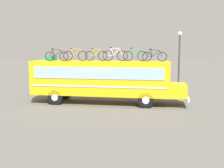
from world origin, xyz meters
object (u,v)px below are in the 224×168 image
rooftop_bicycle_4 (115,55)px  rooftop_bicycle_5 (135,55)px  rooftop_bicycle_6 (155,56)px  luggage_bag_1 (51,58)px  rooftop_bicycle_2 (75,55)px  rooftop_bicycle_3 (96,55)px  bus (103,78)px  street_lamp (179,53)px  rooftop_bicycle_1 (57,56)px

rooftop_bicycle_4 → rooftop_bicycle_5: rooftop_bicycle_4 is taller
rooftop_bicycle_5 → rooftop_bicycle_6: 1.40m
luggage_bag_1 → rooftop_bicycle_2: size_ratio=0.42×
rooftop_bicycle_5 → rooftop_bicycle_3: bearing=-178.9°
bus → rooftop_bicycle_2: rooftop_bicycle_2 is taller
luggage_bag_1 → street_lamp: 10.90m
bus → rooftop_bicycle_6: size_ratio=6.55×
bus → rooftop_bicycle_2: size_ratio=6.10×
rooftop_bicycle_2 → rooftop_bicycle_4: (2.84, 0.17, 0.02)m
rooftop_bicycle_2 → rooftop_bicycle_1: bearing=-166.0°
rooftop_bicycle_6 → street_lamp: bearing=69.3°
luggage_bag_1 → rooftop_bicycle_6: bearing=-2.2°
rooftop_bicycle_1 → luggage_bag_1: bearing=135.0°
rooftop_bicycle_5 → street_lamp: 6.10m
rooftop_bicycle_1 → rooftop_bicycle_2: 1.31m
street_lamp → rooftop_bicycle_4: bearing=-131.7°
bus → rooftop_bicycle_4: size_ratio=6.18×
rooftop_bicycle_2 → rooftop_bicycle_6: bearing=1.6°
rooftop_bicycle_2 → street_lamp: 9.40m
luggage_bag_1 → street_lamp: (9.65, 5.07, 0.27)m
bus → rooftop_bicycle_4: (0.84, 0.07, 1.64)m
luggage_bag_1 → street_lamp: bearing=27.7°
rooftop_bicycle_3 → rooftop_bicycle_4: size_ratio=0.93×
bus → rooftop_bicycle_1: (-3.26, -0.41, 1.61)m
rooftop_bicycle_1 → rooftop_bicycle_4: size_ratio=0.98×
bus → rooftop_bicycle_1: bearing=-172.8°
rooftop_bicycle_1 → rooftop_bicycle_4: bearing=6.8°
rooftop_bicycle_3 → rooftop_bicycle_6: bearing=-3.4°
rooftop_bicycle_1 → rooftop_bicycle_6: 6.86m
rooftop_bicycle_3 → rooftop_bicycle_2: bearing=-164.2°
street_lamp → luggage_bag_1: bearing=-152.3°
rooftop_bicycle_1 → rooftop_bicycle_6: bearing=3.9°
rooftop_bicycle_4 → street_lamp: bearing=48.3°
rooftop_bicycle_2 → rooftop_bicycle_3: 1.48m
rooftop_bicycle_2 → rooftop_bicycle_6: (5.58, 0.16, -0.02)m
rooftop_bicycle_3 → rooftop_bicycle_6: (4.16, -0.25, -0.02)m
luggage_bag_1 → rooftop_bicycle_6: 7.62m
luggage_bag_1 → rooftop_bicycle_3: 3.47m
rooftop_bicycle_1 → rooftop_bicycle_6: (6.85, 0.47, -0.01)m
rooftop_bicycle_3 → rooftop_bicycle_6: rooftop_bicycle_3 is taller
rooftop_bicycle_4 → street_lamp: (4.77, 5.35, 0.02)m
luggage_bag_1 → rooftop_bicycle_4: rooftop_bicycle_4 is taller
rooftop_bicycle_6 → rooftop_bicycle_1: bearing=-176.1°
luggage_bag_1 → rooftop_bicycle_3: rooftop_bicycle_3 is taller
rooftop_bicycle_5 → rooftop_bicycle_2: bearing=-173.8°
rooftop_bicycle_1 → rooftop_bicycle_5: bearing=8.0°
rooftop_bicycle_3 → rooftop_bicycle_4: bearing=-9.3°
rooftop_bicycle_3 → rooftop_bicycle_1: bearing=-165.0°
rooftop_bicycle_2 → rooftop_bicycle_3: bearing=15.8°
rooftop_bicycle_6 → street_lamp: street_lamp is taller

